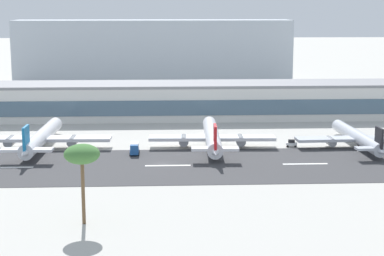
{
  "coord_description": "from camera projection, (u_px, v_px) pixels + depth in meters",
  "views": [
    {
      "loc": [
        0.03,
        -167.29,
        41.4
      ],
      "look_at": [
        9.44,
        26.23,
        4.65
      ],
      "focal_mm": 60.21,
      "sensor_mm": 36.0,
      "label": 1
    }
  ],
  "objects": [
    {
      "name": "airliner_blue_tail_gate_0",
      "position": [
        41.0,
        138.0,
        188.91
      ],
      "size": [
        41.19,
        48.68,
        10.16
      ],
      "rotation": [
        0.0,
        0.0,
        1.54
      ],
      "color": "silver",
      "rests_on": "ground_plane"
    },
    {
      "name": "runway_strip",
      "position": [
        162.0,
        166.0,
        169.46
      ],
      "size": [
        800.0,
        38.48,
        0.08
      ],
      "primitive_type": "cube",
      "color": "#38383A",
      "rests_on": "ground_plane"
    },
    {
      "name": "terminal_building",
      "position": [
        196.0,
        100.0,
        241.52
      ],
      "size": [
        184.57,
        22.62,
        13.21
      ],
      "color": "silver",
      "rests_on": "ground_plane"
    },
    {
      "name": "distant_hotel_block",
      "position": [
        154.0,
        52.0,
        348.66
      ],
      "size": [
        147.9,
        24.51,
        34.13
      ],
      "primitive_type": "cube",
      "color": "#A8B2BC",
      "rests_on": "ground_plane"
    },
    {
      "name": "service_baggage_tug_0",
      "position": [
        291.0,
        143.0,
        192.26
      ],
      "size": [
        3.41,
        2.3,
        2.2
      ],
      "rotation": [
        0.0,
        0.0,
        2.98
      ],
      "color": "white",
      "rests_on": "ground_plane"
    },
    {
      "name": "runway_centreline_dash_3",
      "position": [
        10.0,
        167.0,
        167.57
      ],
      "size": [
        12.0,
        1.2,
        0.01
      ],
      "primitive_type": "cube",
      "color": "white",
      "rests_on": "runway_strip"
    },
    {
      "name": "service_box_truck_1",
      "position": [
        135.0,
        148.0,
        182.28
      ],
      "size": [
        2.68,
        6.0,
        3.25
      ],
      "rotation": [
        0.0,
        0.0,
        4.71
      ],
      "color": "#23569E",
      "rests_on": "ground_plane"
    },
    {
      "name": "palm_tree_1",
      "position": [
        82.0,
        155.0,
        121.96
      ],
      "size": [
        6.86,
        6.86,
        15.71
      ],
      "color": "brown",
      "rests_on": "ground_plane"
    },
    {
      "name": "airliner_red_tail_gate_1",
      "position": [
        212.0,
        137.0,
        190.21
      ],
      "size": [
        37.72,
        49.08,
        10.24
      ],
      "rotation": [
        0.0,
        0.0,
        1.53
      ],
      "color": "white",
      "rests_on": "ground_plane"
    },
    {
      "name": "runway_centreline_dash_4",
      "position": [
        168.0,
        165.0,
        169.53
      ],
      "size": [
        12.0,
        1.2,
        0.01
      ],
      "primitive_type": "cube",
      "color": "white",
      "rests_on": "runway_strip"
    },
    {
      "name": "runway_centreline_dash_5",
      "position": [
        305.0,
        164.0,
        171.28
      ],
      "size": [
        12.0,
        1.2,
        0.01
      ],
      "primitive_type": "cube",
      "color": "white",
      "rests_on": "runway_strip"
    },
    {
      "name": "ground_plane",
      "position": [
        162.0,
        164.0,
        171.88
      ],
      "size": [
        1400.0,
        1400.0,
        0.0
      ],
      "primitive_type": "plane",
      "color": "#B2AFA8"
    },
    {
      "name": "airliner_black_tail_gate_2",
      "position": [
        359.0,
        138.0,
        190.74
      ],
      "size": [
        37.36,
        43.41,
        9.06
      ],
      "rotation": [
        0.0,
        0.0,
        1.6
      ],
      "color": "silver",
      "rests_on": "ground_plane"
    }
  ]
}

